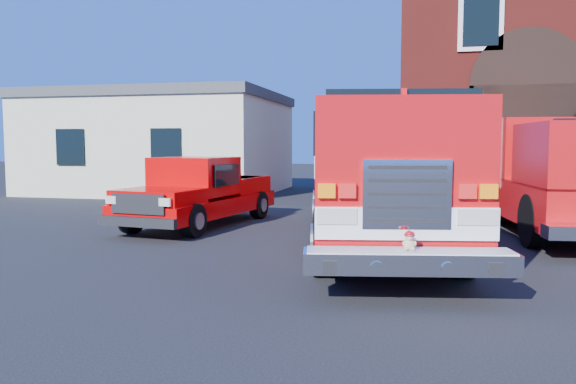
% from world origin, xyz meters
% --- Properties ---
extents(ground, '(100.00, 100.00, 0.00)m').
position_xyz_m(ground, '(0.00, 0.00, 0.00)').
color(ground, black).
rests_on(ground, ground).
extents(parking_stripe_far, '(0.12, 3.00, 0.01)m').
position_xyz_m(parking_stripe_far, '(6.50, 7.00, 0.00)').
color(parking_stripe_far, yellow).
rests_on(parking_stripe_far, ground).
extents(side_building, '(10.20, 8.20, 4.35)m').
position_xyz_m(side_building, '(-9.00, 13.00, 2.20)').
color(side_building, beige).
rests_on(side_building, ground).
extents(fire_engine, '(4.22, 9.73, 2.90)m').
position_xyz_m(fire_engine, '(1.19, 1.69, 1.50)').
color(fire_engine, black).
rests_on(fire_engine, ground).
extents(pickup_truck, '(2.71, 5.65, 1.78)m').
position_xyz_m(pickup_truck, '(-3.36, 3.24, 0.84)').
color(pickup_truck, black).
rests_on(pickup_truck, ground).
extents(secondary_truck, '(3.46, 8.63, 2.73)m').
position_xyz_m(secondary_truck, '(5.22, 4.76, 1.49)').
color(secondary_truck, black).
rests_on(secondary_truck, ground).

